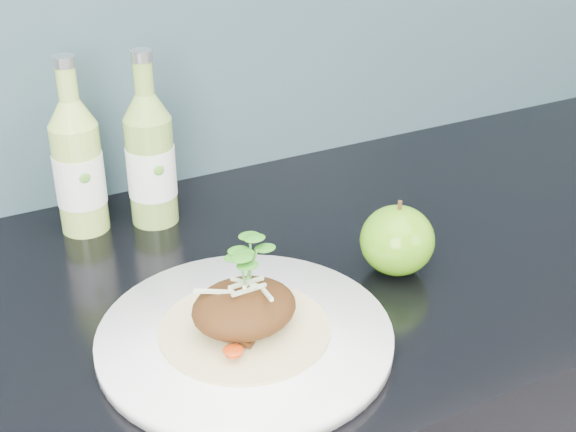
{
  "coord_description": "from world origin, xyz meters",
  "views": [
    {
      "loc": [
        -0.29,
        0.98,
        1.4
      ],
      "look_at": [
        0.05,
        1.64,
        1.0
      ],
      "focal_mm": 50.0,
      "sensor_mm": 36.0,
      "label": 1
    }
  ],
  "objects_px": {
    "dinner_plate": "(245,337)",
    "cider_bottle_right": "(151,160)",
    "green_apple": "(397,240)",
    "cider_bottle_left": "(78,167)"
  },
  "relations": [
    {
      "from": "dinner_plate",
      "to": "cider_bottle_right",
      "type": "height_order",
      "value": "cider_bottle_right"
    },
    {
      "from": "dinner_plate",
      "to": "cider_bottle_right",
      "type": "bearing_deg",
      "value": 88.86
    },
    {
      "from": "green_apple",
      "to": "cider_bottle_left",
      "type": "relative_size",
      "value": 0.5
    },
    {
      "from": "cider_bottle_left",
      "to": "green_apple",
      "type": "bearing_deg",
      "value": -17.67
    },
    {
      "from": "dinner_plate",
      "to": "cider_bottle_left",
      "type": "relative_size",
      "value": 1.56
    },
    {
      "from": "green_apple",
      "to": "cider_bottle_right",
      "type": "bearing_deg",
      "value": 130.21
    },
    {
      "from": "green_apple",
      "to": "cider_bottle_right",
      "type": "distance_m",
      "value": 0.33
    },
    {
      "from": "cider_bottle_left",
      "to": "cider_bottle_right",
      "type": "height_order",
      "value": "same"
    },
    {
      "from": "green_apple",
      "to": "cider_bottle_right",
      "type": "xyz_separation_m",
      "value": [
        -0.21,
        0.25,
        0.05
      ]
    },
    {
      "from": "cider_bottle_left",
      "to": "cider_bottle_right",
      "type": "bearing_deg",
      "value": 11.57
    }
  ]
}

